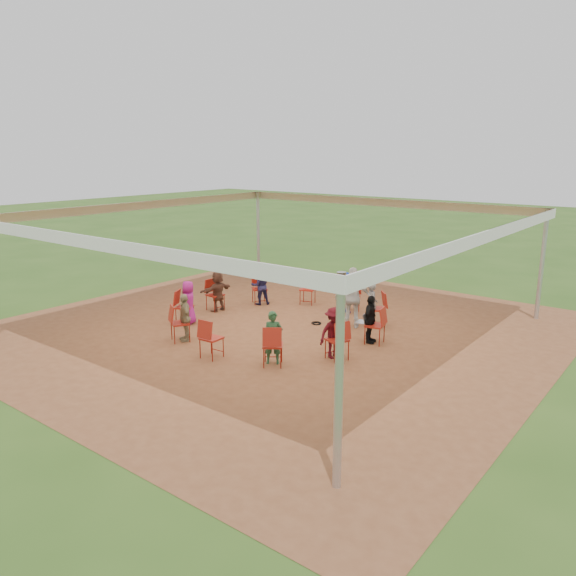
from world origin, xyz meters
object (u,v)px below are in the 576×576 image
Objects in this scene: chair_6 at (185,307)px; chair_4 at (260,289)px; chair_10 at (337,340)px; person_seated_8 at (334,333)px; chair_8 at (211,338)px; person_seated_3 at (260,285)px; person_seated_0 at (370,319)px; laptop at (364,320)px; person_seated_2 at (347,292)px; chair_5 at (215,295)px; chair_2 at (350,296)px; chair_9 at (273,345)px; chair_1 at (377,309)px; person_seated_5 at (189,302)px; person_seated_7 at (273,338)px; chair_0 at (375,326)px; chair_7 at (180,323)px; cable_coil at (316,323)px; person_seated_6 at (185,317)px; chair_3 at (308,289)px; person_seated_1 at (372,304)px; person_seated_4 at (218,291)px.

chair_4 is at bearing 147.27° from chair_6.
person_seated_8 is at bearing 90.00° from chair_10.
chair_8 is 0.78× the size of person_seated_3.
laptop is at bearing 90.00° from person_seated_0.
person_seated_3 is (-2.48, -0.87, 0.00)m from person_seated_2.
chair_8 is at bearing 49.09° from chair_5.
chair_9 is at bearing 114.55° from chair_2.
chair_8 is (2.67, -2.79, 0.00)m from chair_5.
person_seated_8 reaches higher than chair_2.
chair_1 is 4.94m from person_seated_5.
person_seated_2 reaches higher than chair_5.
chair_10 is at bearing 11.68° from person_seated_7.
person_seated_2 reaches higher than chair_0.
chair_2 and chair_7 have the same top height.
chair_9 is at bearing -72.22° from cable_coil.
chair_4 is at bearing 132.10° from person_seated_6.
chair_7 is 1.00× the size of chair_8.
person_seated_0 and person_seated_5 have the same top height.
chair_3 is at bearing 49.09° from chair_0.
chair_7 is (-1.87, -4.70, 0.00)m from chair_2.
chair_1 is 1.00× the size of chair_3.
chair_0 is 0.78× the size of person_seated_3.
person_seated_5 is at bearing 81.82° from person_seated_1.
person_seated_2 reaches higher than chair_9.
chair_1 and chair_7 have the same top height.
person_seated_3 is 1.00× the size of person_seated_5.
person_seated_1 is at bearing 129.71° from chair_4.
person_seated_7 is (3.96, -2.22, 0.13)m from chair_5.
chair_4 is 0.78× the size of person_seated_7.
chair_6 is at bearing 81.82° from chair_1.
person_seated_5 reaches higher than chair_1.
laptop is at bearing 82.30° from chair_6.
person_seated_1 and person_seated_2 have the same top height.
person_seated_6 is 1.00× the size of person_seated_8.
chair_2 is 0.18m from person_seated_2.
person_seated_2 is (2.58, 0.79, 0.13)m from chair_4.
chair_0 reaches higher than cable_coil.
person_seated_0 is at bearing 50.29° from chair_8.
chair_4 is at bearing 114.55° from chair_8.
person_seated_0 and person_seated_4 have the same top height.
person_seated_3 is at bearing 82.02° from chair_10.
chair_5 is 0.78× the size of person_seated_1.
person_seated_6 is at bearing 98.18° from person_seated_1.
chair_10 is 0.18m from person_seated_8.
chair_6 is 1.00× the size of chair_9.
person_seated_6 is at bearing 115.44° from laptop.
chair_3 is 3.86m from chair_6.
person_seated_6 is at bearing 32.73° from person_seated_4.
chair_2 is 3.77m from person_seated_8.
chair_3 and chair_4 have the same top height.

